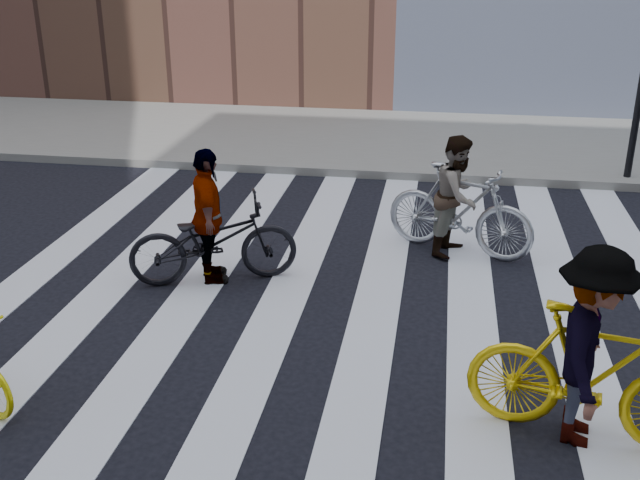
% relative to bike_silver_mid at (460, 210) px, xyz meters
% --- Properties ---
extents(ground, '(100.00, 100.00, 0.00)m').
position_rel_bike_silver_mid_xyz_m(ground, '(-1.49, -1.89, -0.61)').
color(ground, black).
rests_on(ground, ground).
extents(sidewalk_far, '(100.00, 5.00, 0.15)m').
position_rel_bike_silver_mid_xyz_m(sidewalk_far, '(-1.49, 5.61, -0.54)').
color(sidewalk_far, gray).
rests_on(sidewalk_far, ground).
extents(zebra_crosswalk, '(8.25, 10.00, 0.01)m').
position_rel_bike_silver_mid_xyz_m(zebra_crosswalk, '(-1.49, -1.89, -0.61)').
color(zebra_crosswalk, white).
rests_on(zebra_crosswalk, ground).
extents(bike_silver_mid, '(2.12, 1.27, 1.23)m').
position_rel_bike_silver_mid_xyz_m(bike_silver_mid, '(0.00, 0.00, 0.00)').
color(bike_silver_mid, '#B3B7BD').
rests_on(bike_silver_mid, ground).
extents(bike_yellow_right, '(2.14, 0.97, 1.24)m').
position_rel_bike_silver_mid_xyz_m(bike_yellow_right, '(1.06, -3.96, 0.01)').
color(bike_yellow_right, yellow).
rests_on(bike_yellow_right, ground).
extents(bike_dark_rear, '(2.18, 1.41, 1.08)m').
position_rel_bike_silver_mid_xyz_m(bike_dark_rear, '(-3.00, -1.42, -0.07)').
color(bike_dark_rear, black).
rests_on(bike_dark_rear, ground).
extents(rider_mid, '(0.86, 0.96, 1.63)m').
position_rel_bike_silver_mid_xyz_m(rider_mid, '(-0.05, 0.00, 0.20)').
color(rider_mid, slate).
rests_on(rider_mid, ground).
extents(rider_right, '(0.86, 1.25, 1.77)m').
position_rel_bike_silver_mid_xyz_m(rider_right, '(1.01, -3.96, 0.27)').
color(rider_right, slate).
rests_on(rider_right, ground).
extents(rider_rear, '(0.74, 1.08, 1.70)m').
position_rel_bike_silver_mid_xyz_m(rider_rear, '(-3.05, -1.42, 0.24)').
color(rider_rear, slate).
rests_on(rider_rear, ground).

